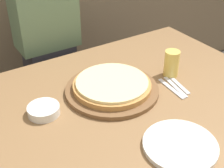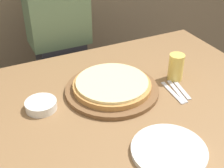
{
  "view_description": "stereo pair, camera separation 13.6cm",
  "coord_description": "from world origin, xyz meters",
  "views": [
    {
      "loc": [
        -0.64,
        -0.87,
        1.55
      ],
      "look_at": [
        -0.03,
        0.09,
        0.81
      ],
      "focal_mm": 50.0,
      "sensor_mm": 36.0,
      "label": 1
    },
    {
      "loc": [
        -0.52,
        -0.94,
        1.55
      ],
      "look_at": [
        -0.03,
        0.09,
        0.81
      ],
      "focal_mm": 50.0,
      "sensor_mm": 36.0,
      "label": 2
    }
  ],
  "objects": [
    {
      "name": "pizza_on_board",
      "position": [
        -0.03,
        0.09,
        0.8
      ],
      "size": [
        0.41,
        0.41,
        0.06
      ],
      "color": "brown",
      "rests_on": "dining_table"
    },
    {
      "name": "dinner_knife",
      "position": [
        0.23,
        -0.03,
        0.77
      ],
      "size": [
        0.05,
        0.18,
        0.0
      ],
      "color": "silver",
      "rests_on": "dining_table"
    },
    {
      "name": "side_bowl",
      "position": [
        -0.34,
        0.11,
        0.79
      ],
      "size": [
        0.13,
        0.13,
        0.04
      ],
      "color": "silver",
      "rests_on": "dining_table"
    },
    {
      "name": "beer_glass",
      "position": [
        0.29,
        0.06,
        0.84
      ],
      "size": [
        0.07,
        0.07,
        0.13
      ],
      "color": "#E5C65B",
      "rests_on": "dining_table"
    },
    {
      "name": "fork",
      "position": [
        0.21,
        -0.03,
        0.77
      ],
      "size": [
        0.03,
        0.18,
        0.0
      ],
      "color": "silver",
      "rests_on": "dining_table"
    },
    {
      "name": "dining_table",
      "position": [
        0.0,
        0.0,
        0.39
      ],
      "size": [
        1.37,
        1.04,
        0.77
      ],
      "color": "olive",
      "rests_on": "ground_plane"
    },
    {
      "name": "diner_person",
      "position": [
        -0.07,
        0.72,
        0.68
      ],
      "size": [
        0.34,
        0.2,
        1.36
      ],
      "color": "#33333D",
      "rests_on": "ground_plane"
    },
    {
      "name": "spoon",
      "position": [
        0.26,
        -0.03,
        0.77
      ],
      "size": [
        0.04,
        0.15,
        0.0
      ],
      "color": "silver",
      "rests_on": "dining_table"
    },
    {
      "name": "dinner_plate",
      "position": [
        -0.01,
        -0.33,
        0.78
      ],
      "size": [
        0.26,
        0.26,
        0.02
      ],
      "color": "silver",
      "rests_on": "dining_table"
    }
  ]
}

